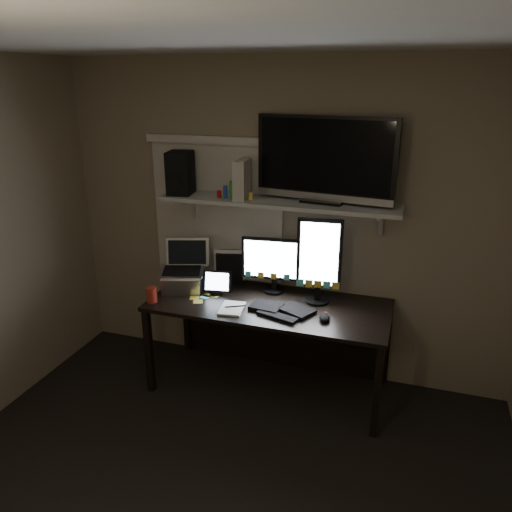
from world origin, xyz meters
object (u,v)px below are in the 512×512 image
at_px(mouse, 325,317).
at_px(tv, 325,160).
at_px(monitor_landscape, 274,265).
at_px(tablet, 218,282).
at_px(game_console, 243,179).
at_px(keyboard, 282,309).
at_px(laptop, 182,267).
at_px(cup, 152,295).
at_px(speaker, 180,173).
at_px(desk, 273,317).
at_px(monitor_portrait, 319,261).

distance_m(mouse, tv, 1.11).
height_order(monitor_landscape, mouse, monitor_landscape).
bearing_deg(tablet, game_console, 29.44).
xyz_separation_m(keyboard, tv, (0.21, 0.33, 1.04)).
height_order(monitor_landscape, tv, tv).
distance_m(tablet, laptop, 0.31).
bearing_deg(laptop, cup, -131.68).
distance_m(monitor_landscape, mouse, 0.63).
height_order(laptop, speaker, speaker).
relative_size(keyboard, laptop, 1.20).
distance_m(monitor_landscape, cup, 0.97).
bearing_deg(monitor_landscape, desk, -82.25).
bearing_deg(speaker, monitor_portrait, -11.59).
bearing_deg(monitor_portrait, game_console, 171.48).
distance_m(keyboard, tv, 1.11).
bearing_deg(keyboard, monitor_landscape, 132.16).
xyz_separation_m(desk, keyboard, (0.12, -0.21, 0.19)).
height_order(desk, cup, cup).
xyz_separation_m(tv, speaker, (-1.11, -0.07, -0.14)).
xyz_separation_m(laptop, game_console, (0.47, 0.15, 0.70)).
height_order(desk, monitor_portrait, monitor_portrait).
bearing_deg(desk, tv, 20.15).
distance_m(monitor_landscape, tv, 0.90).
bearing_deg(tv, keyboard, -114.59).
height_order(tablet, laptop, laptop).
xyz_separation_m(desk, game_console, (-0.26, 0.06, 1.07)).
distance_m(monitor_portrait, keyboard, 0.45).
bearing_deg(desk, monitor_portrait, 3.70).
xyz_separation_m(keyboard, speaker, (-0.90, 0.27, 0.90)).
distance_m(desk, speaker, 1.34).
relative_size(keyboard, game_console, 1.62).
xyz_separation_m(desk, mouse, (0.45, -0.27, 0.20)).
height_order(mouse, game_console, game_console).
height_order(keyboard, cup, cup).
bearing_deg(game_console, tablet, -147.03).
distance_m(tv, speaker, 1.12).
xyz_separation_m(monitor_landscape, keyboard, (0.15, -0.31, -0.21)).
relative_size(mouse, tv, 0.12).
height_order(tablet, tv, tv).
bearing_deg(monitor_landscape, mouse, -43.47).
distance_m(desk, tablet, 0.52).
bearing_deg(laptop, tablet, -14.56).
relative_size(monitor_portrait, keyboard, 1.42).
xyz_separation_m(laptop, tv, (1.06, 0.21, 0.86)).
distance_m(tablet, cup, 0.51).
height_order(keyboard, laptop, laptop).
bearing_deg(desk, speaker, 175.83).
xyz_separation_m(desk, speaker, (-0.77, 0.06, 1.09)).
bearing_deg(tv, cup, -150.00).
bearing_deg(monitor_portrait, keyboard, -138.05).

